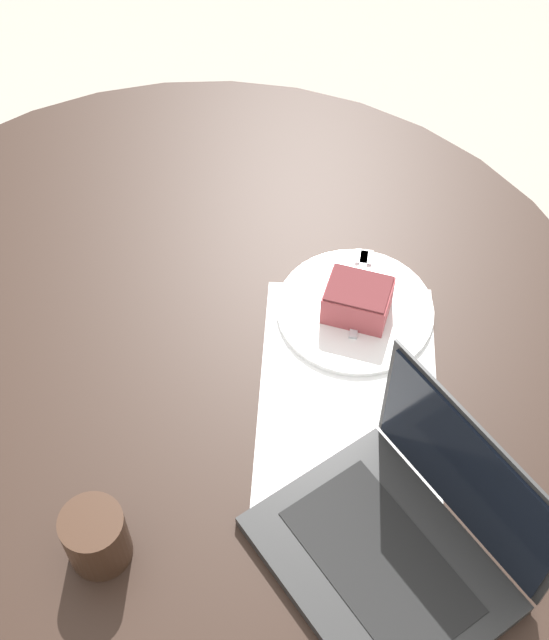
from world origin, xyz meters
TOP-DOWN VIEW (x-y plane):
  - ground_plane at (0.00, 0.00)m, footprint 12.00×12.00m
  - dining_table at (0.00, 0.00)m, footprint 1.28×1.28m
  - paper_document at (0.06, 0.23)m, footprint 0.41×0.25m
  - plate at (-0.10, 0.24)m, footprint 0.24×0.24m
  - cake_slice at (-0.10, 0.24)m, footprint 0.09×0.11m
  - fork at (-0.15, 0.24)m, footprint 0.17×0.04m
  - coffee_glass at (0.30, -0.08)m, footprint 0.08×0.08m
  - laptop at (0.28, 0.29)m, footprint 0.38×0.37m

SIDE VIEW (x-z plane):
  - ground_plane at x=0.00m, z-range 0.00..0.00m
  - dining_table at x=0.00m, z-range 0.23..0.99m
  - paper_document at x=0.06m, z-range 0.76..0.77m
  - plate at x=-0.10m, z-range 0.76..0.77m
  - fork at x=-0.15m, z-range 0.77..0.78m
  - laptop at x=0.28m, z-range 0.69..0.91m
  - cake_slice at x=-0.10m, z-range 0.77..0.83m
  - coffee_glass at x=0.30m, z-range 0.76..0.85m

